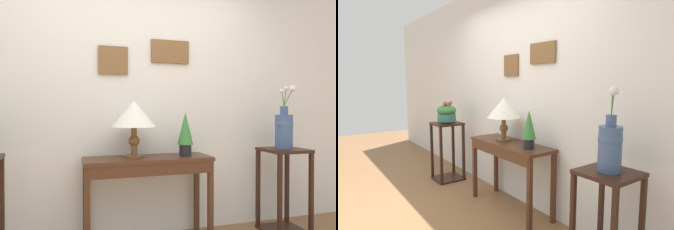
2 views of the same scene
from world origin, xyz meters
TOP-DOWN VIEW (x-y plane):
  - back_wall_with_art at (0.00, 1.51)m, footprint 9.00×0.13m
  - console_table at (0.14, 1.20)m, footprint 1.14×0.39m
  - table_lamp at (0.01, 1.22)m, footprint 0.39×0.39m
  - potted_plant_on_console at (0.49, 1.20)m, footprint 0.15×0.15m
  - pedestal_stand_right at (1.50, 1.12)m, footprint 0.40×0.40m
  - flower_vase_tall_right at (1.50, 1.12)m, footprint 0.18×0.18m

SIDE VIEW (x-z plane):
  - pedestal_stand_right at x=1.50m, z-range 0.00..0.84m
  - console_table at x=0.14m, z-range 0.27..1.07m
  - potted_plant_on_console at x=0.49m, z-range 0.81..1.22m
  - flower_vase_tall_right at x=1.50m, z-range 0.73..1.36m
  - table_lamp at x=0.01m, z-range 0.91..1.42m
  - back_wall_with_art at x=0.00m, z-range 0.00..2.80m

